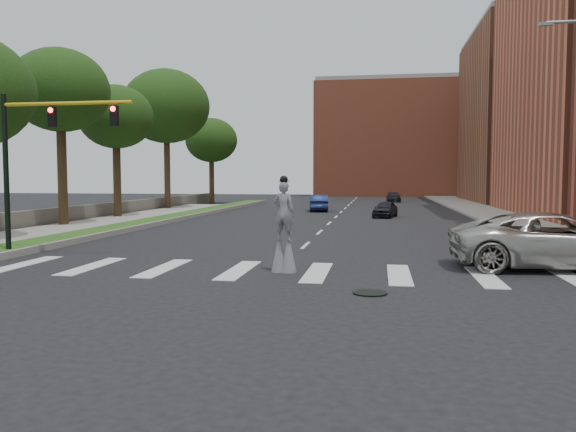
% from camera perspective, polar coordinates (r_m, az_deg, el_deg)
% --- Properties ---
extents(ground_plane, '(160.00, 160.00, 0.00)m').
position_cam_1_polar(ground_plane, '(17.23, -1.66, -6.21)').
color(ground_plane, black).
rests_on(ground_plane, ground).
extents(grass_median, '(2.00, 60.00, 0.25)m').
position_cam_1_polar(grass_median, '(39.59, -12.62, -0.34)').
color(grass_median, '#265217').
rests_on(grass_median, ground).
extents(median_curb, '(0.20, 60.00, 0.28)m').
position_cam_1_polar(median_curb, '(39.22, -11.20, -0.33)').
color(median_curb, gray).
rests_on(median_curb, ground).
extents(sidewalk_left, '(4.00, 60.00, 0.18)m').
position_cam_1_polar(sidewalk_left, '(32.13, -24.29, -1.65)').
color(sidewalk_left, gray).
rests_on(sidewalk_left, ground).
extents(sidewalk_right, '(5.00, 90.00, 0.18)m').
position_cam_1_polar(sidewalk_right, '(42.78, 21.73, -0.26)').
color(sidewalk_right, gray).
rests_on(sidewalk_right, ground).
extents(stone_wall, '(0.50, 56.00, 1.10)m').
position_cam_1_polar(stone_wall, '(43.68, -18.36, 0.51)').
color(stone_wall, '#58544B').
rests_on(stone_wall, ground).
extents(manhole, '(0.90, 0.90, 0.04)m').
position_cam_1_polar(manhole, '(14.96, 8.32, -7.74)').
color(manhole, black).
rests_on(manhole, ground).
extents(building_far, '(16.00, 22.00, 20.00)m').
position_cam_1_polar(building_far, '(73.44, 24.31, 9.08)').
color(building_far, brown).
rests_on(building_far, ground).
extents(building_backdrop, '(26.00, 14.00, 18.00)m').
position_cam_1_polar(building_backdrop, '(94.88, 10.97, 7.52)').
color(building_backdrop, '#C55D3E').
rests_on(building_backdrop, ground).
extents(traffic_signal, '(5.30, 0.23, 6.20)m').
position_cam_1_polar(traffic_signal, '(23.57, -24.38, 6.32)').
color(traffic_signal, black).
rests_on(traffic_signal, ground).
extents(stilt_performer, '(0.83, 0.59, 3.09)m').
position_cam_1_polar(stilt_performer, '(17.93, -0.43, -1.69)').
color(stilt_performer, '#352415').
rests_on(stilt_performer, ground).
extents(suv_crossing, '(6.84, 3.32, 1.87)m').
position_cam_1_polar(suv_crossing, '(20.60, 25.52, -2.29)').
color(suv_crossing, '#B1AEA7').
rests_on(suv_crossing, ground).
extents(car_near, '(2.17, 3.85, 1.23)m').
position_cam_1_polar(car_near, '(42.97, 9.85, 0.69)').
color(car_near, black).
rests_on(car_near, ground).
extents(car_mid, '(2.17, 4.62, 1.47)m').
position_cam_1_polar(car_mid, '(50.08, 3.11, 1.34)').
color(car_mid, navy).
rests_on(car_mid, ground).
extents(car_far, '(1.74, 4.11, 1.18)m').
position_cam_1_polar(car_far, '(69.71, 10.67, 1.91)').
color(car_far, black).
rests_on(car_far, ground).
extents(tree_2, '(5.82, 5.82, 10.69)m').
position_cam_1_polar(tree_2, '(36.83, -22.15, 11.67)').
color(tree_2, '#352415').
rests_on(tree_2, ground).
extents(tree_3, '(5.39, 5.39, 9.69)m').
position_cam_1_polar(tree_3, '(43.06, -17.09, 9.53)').
color(tree_3, '#352415').
rests_on(tree_3, ground).
extents(tree_4, '(7.93, 7.93, 12.88)m').
position_cam_1_polar(tree_4, '(53.50, -12.27, 10.81)').
color(tree_4, '#352415').
rests_on(tree_4, ground).
extents(tree_5, '(5.83, 5.83, 9.64)m').
position_cam_1_polar(tree_5, '(64.12, -7.80, 7.60)').
color(tree_5, '#352415').
rests_on(tree_5, ground).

